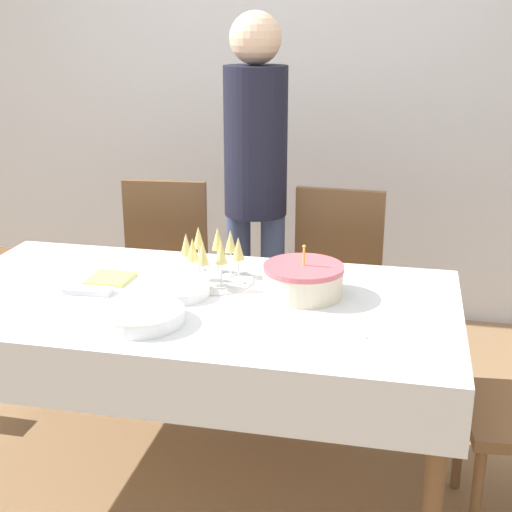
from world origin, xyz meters
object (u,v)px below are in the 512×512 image
(birthday_cake, at_px, (303,280))
(dining_chair_far_left, at_px, (162,275))
(dining_chair_far_right, at_px, (334,288))
(plate_stack_dessert, at_px, (180,290))
(plate_stack_main, at_px, (141,315))
(champagne_tray, at_px, (211,257))
(person_standing, at_px, (256,169))

(birthday_cake, bearing_deg, dining_chair_far_left, 138.25)
(dining_chair_far_right, xyz_separation_m, plate_stack_dessert, (-0.46, -0.79, 0.25))
(plate_stack_main, bearing_deg, champagne_tray, 74.47)
(plate_stack_dessert, bearing_deg, birthday_cake, 12.46)
(dining_chair_far_left, xyz_separation_m, plate_stack_dessert, (0.36, -0.79, 0.25))
(birthday_cake, height_order, plate_stack_main, birthday_cake)
(dining_chair_far_right, xyz_separation_m, person_standing, (-0.37, 0.06, 0.52))
(dining_chair_far_right, xyz_separation_m, champagne_tray, (-0.39, -0.63, 0.32))
(dining_chair_far_left, relative_size, champagne_tray, 3.04)
(dining_chair_far_left, distance_m, dining_chair_far_right, 0.81)
(champagne_tray, xyz_separation_m, person_standing, (0.02, 0.68, 0.19))
(dining_chair_far_left, distance_m, birthday_cake, 1.08)
(dining_chair_far_left, bearing_deg, birthday_cake, -41.75)
(dining_chair_far_left, bearing_deg, plate_stack_main, -73.36)
(dining_chair_far_right, distance_m, birthday_cake, 0.75)
(champagne_tray, relative_size, plate_stack_main, 1.13)
(birthday_cake, relative_size, person_standing, 0.16)
(dining_chair_far_right, xyz_separation_m, birthday_cake, (-0.04, -0.69, 0.29))
(birthday_cake, xyz_separation_m, person_standing, (-0.33, 0.75, 0.23))
(plate_stack_dessert, bearing_deg, dining_chair_far_right, 59.81)
(champagne_tray, bearing_deg, dining_chair_far_right, 58.20)
(plate_stack_dessert, bearing_deg, champagne_tray, 66.62)
(plate_stack_dessert, bearing_deg, dining_chair_far_left, 114.40)
(dining_chair_far_right, height_order, person_standing, person_standing)
(champagne_tray, bearing_deg, dining_chair_far_left, 124.23)
(dining_chair_far_right, bearing_deg, plate_stack_main, -115.82)
(dining_chair_far_left, bearing_deg, plate_stack_dessert, -65.60)
(plate_stack_main, relative_size, plate_stack_dessert, 1.29)
(birthday_cake, relative_size, champagne_tray, 0.90)
(champagne_tray, bearing_deg, person_standing, 88.67)
(champagne_tray, bearing_deg, plate_stack_main, -105.53)
(plate_stack_dessert, relative_size, person_standing, 0.13)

